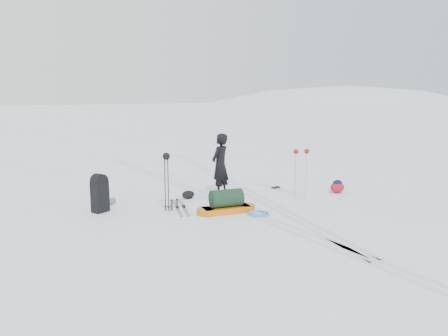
{
  "coord_description": "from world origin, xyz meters",
  "views": [
    {
      "loc": [
        -5.36,
        -10.01,
        2.91
      ],
      "look_at": [
        -0.0,
        -0.07,
        0.95
      ],
      "focal_mm": 35.0,
      "sensor_mm": 36.0,
      "label": 1
    }
  ],
  "objects_px": {
    "skier": "(220,165)",
    "pulk_sled": "(226,204)",
    "expedition_rucksack": "(101,194)",
    "ski_poles_black": "(166,163)"
  },
  "relations": [
    {
      "from": "pulk_sled",
      "to": "expedition_rucksack",
      "type": "bearing_deg",
      "value": 156.24
    },
    {
      "from": "skier",
      "to": "ski_poles_black",
      "type": "distance_m",
      "value": 2.06
    },
    {
      "from": "pulk_sled",
      "to": "expedition_rucksack",
      "type": "height_order",
      "value": "expedition_rucksack"
    },
    {
      "from": "skier",
      "to": "pulk_sled",
      "type": "xyz_separation_m",
      "value": [
        -0.67,
        -1.58,
        -0.67
      ]
    },
    {
      "from": "skier",
      "to": "expedition_rucksack",
      "type": "bearing_deg",
      "value": -31.83
    },
    {
      "from": "skier",
      "to": "expedition_rucksack",
      "type": "distance_m",
      "value": 3.37
    },
    {
      "from": "expedition_rucksack",
      "to": "pulk_sled",
      "type": "bearing_deg",
      "value": -58.02
    },
    {
      "from": "expedition_rucksack",
      "to": "ski_poles_black",
      "type": "relative_size",
      "value": 0.66
    },
    {
      "from": "skier",
      "to": "expedition_rucksack",
      "type": "xyz_separation_m",
      "value": [
        -3.34,
        0.0,
        -0.45
      ]
    },
    {
      "from": "skier",
      "to": "pulk_sled",
      "type": "height_order",
      "value": "skier"
    }
  ]
}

